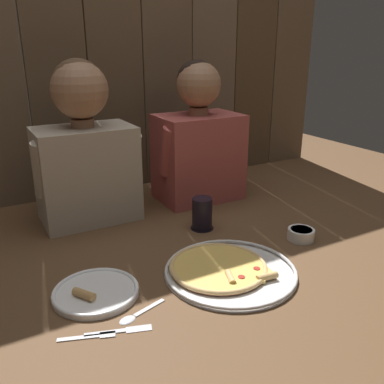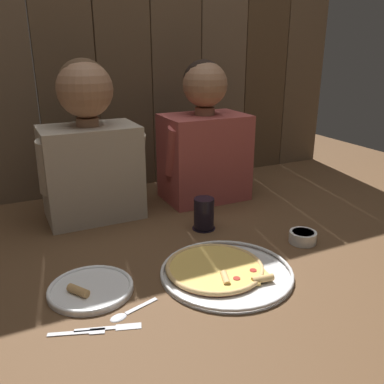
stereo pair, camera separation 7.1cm
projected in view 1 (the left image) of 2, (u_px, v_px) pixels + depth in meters
name	position (u px, v px, depth m)	size (l,w,h in m)	color
ground_plane	(208.00, 255.00, 1.30)	(3.20, 3.20, 0.00)	brown
pizza_tray	(225.00, 269.00, 1.20)	(0.38, 0.38, 0.03)	silver
dinner_plate	(96.00, 292.00, 1.09)	(0.23, 0.23, 0.03)	white
drinking_glass	(202.00, 214.00, 1.47)	(0.08, 0.08, 0.12)	black
dipping_bowl	(301.00, 234.00, 1.40)	(0.09, 0.09, 0.04)	white
table_fork	(90.00, 336.00, 0.94)	(0.13, 0.06, 0.01)	silver
table_knife	(119.00, 331.00, 0.95)	(0.15, 0.06, 0.01)	silver
table_spoon	(135.00, 315.00, 1.01)	(0.14, 0.06, 0.01)	silver
diner_left	(85.00, 147.00, 1.49)	(0.38, 0.22, 0.58)	#B2A38E
diner_right	(199.00, 139.00, 1.71)	(0.38, 0.23, 0.57)	#AD4C47
wooden_backdrop_wall	(113.00, 25.00, 1.70)	(2.19, 0.03, 1.40)	brown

